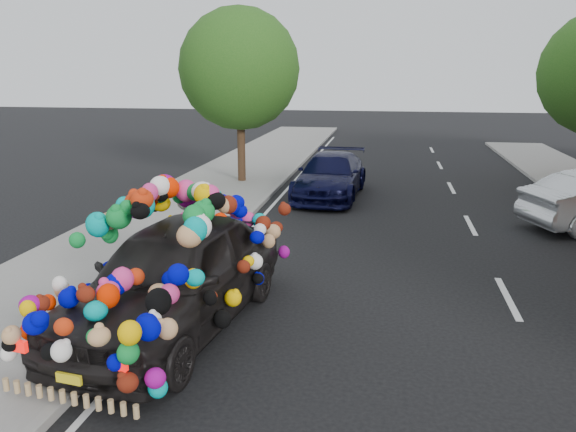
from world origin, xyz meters
TOP-DOWN VIEW (x-y plane):
  - ground at (0.00, 0.00)m, footprint 100.00×100.00m
  - sidewalk at (-4.30, 0.00)m, footprint 4.00×60.00m
  - kerb at (-2.35, 0.00)m, footprint 0.15×60.00m
  - lane_markings at (3.60, 0.00)m, footprint 6.00×50.00m
  - tree_near_sidewalk at (-3.80, 9.50)m, footprint 4.20×4.20m
  - plush_art_car at (-1.80, -2.12)m, footprint 3.06×5.48m
  - navy_sedan at (-0.42, 7.87)m, footprint 2.24×4.86m

SIDE VIEW (x-z plane):
  - ground at x=0.00m, z-range 0.00..0.00m
  - lane_markings at x=3.60m, z-range 0.00..0.01m
  - sidewalk at x=-4.30m, z-range 0.00..0.12m
  - kerb at x=-2.35m, z-range 0.00..0.13m
  - navy_sedan at x=-0.42m, z-range 0.00..1.38m
  - plush_art_car at x=-1.80m, z-range 0.04..2.40m
  - tree_near_sidewalk at x=-3.80m, z-range 0.96..7.09m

